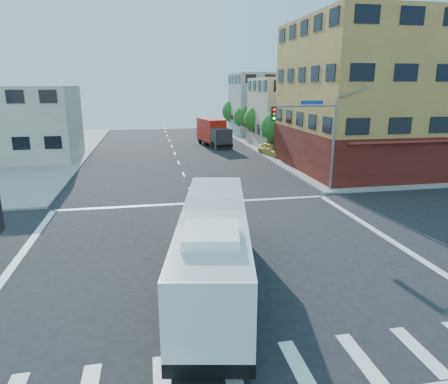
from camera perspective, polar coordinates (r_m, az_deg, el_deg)
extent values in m
plane|color=black|center=(19.48, -0.75, -9.48)|extent=(120.00, 120.00, 0.00)
cube|color=gray|center=(65.29, 25.22, 6.57)|extent=(50.00, 50.00, 0.15)
cube|color=#B49240|center=(42.72, 22.50, 12.48)|extent=(18.00, 15.00, 14.00)
cube|color=maroon|center=(43.14, 21.84, 5.86)|extent=(18.09, 15.08, 4.00)
cube|color=maroon|center=(37.20, 27.87, 6.39)|extent=(16.00, 1.60, 0.51)
cube|color=#BBAF8F|center=(55.34, 10.76, 11.07)|extent=(12.00, 10.00, 9.00)
cube|color=#ADADA8|center=(68.53, 6.47, 12.37)|extent=(12.00, 10.00, 10.00)
cube|color=beige|center=(49.64, -27.33, 8.67)|extent=(12.00, 10.00, 8.00)
cylinder|color=slate|center=(31.80, 15.33, 6.22)|extent=(0.18, 0.18, 7.00)
cylinder|color=slate|center=(30.25, 11.59, 11.93)|extent=(5.01, 0.62, 0.12)
cube|color=black|center=(29.20, 7.09, 11.03)|extent=(0.32, 0.30, 1.00)
sphere|color=#FF0C0C|center=(29.02, 7.21, 11.60)|extent=(0.20, 0.20, 0.20)
sphere|color=yellow|center=(29.04, 7.19, 11.01)|extent=(0.20, 0.20, 0.20)
sphere|color=#19FF33|center=(29.06, 7.17, 10.42)|extent=(0.20, 0.20, 0.20)
cube|color=navy|center=(30.48, 12.47, 12.38)|extent=(1.80, 0.22, 0.28)
cube|color=gray|center=(32.86, 19.74, 14.05)|extent=(0.50, 0.22, 0.14)
cylinder|color=#3B2815|center=(48.35, 7.35, 6.45)|extent=(0.28, 0.28, 1.92)
sphere|color=#18561B|center=(48.05, 7.44, 9.28)|extent=(3.60, 3.60, 3.60)
sphere|color=#18561B|center=(47.81, 8.06, 10.31)|extent=(2.52, 2.52, 2.52)
cylinder|color=#3B2815|center=(55.93, 4.82, 7.71)|extent=(0.28, 0.28, 1.99)
sphere|color=#18561B|center=(55.67, 4.88, 10.28)|extent=(3.80, 3.80, 3.80)
sphere|color=#18561B|center=(55.42, 5.39, 11.23)|extent=(2.66, 2.66, 2.66)
cylinder|color=#3B2815|center=(63.63, 2.89, 8.58)|extent=(0.28, 0.28, 1.89)
sphere|color=#18561B|center=(63.41, 2.92, 10.65)|extent=(3.40, 3.40, 3.40)
sphere|color=#18561B|center=(63.16, 3.35, 11.40)|extent=(2.38, 2.38, 2.38)
cylinder|color=#3B2815|center=(71.38, 1.37, 9.35)|extent=(0.28, 0.28, 2.03)
sphere|color=#18561B|center=(71.17, 1.39, 11.45)|extent=(4.00, 4.00, 4.00)
sphere|color=#18561B|center=(70.90, 1.77, 12.24)|extent=(2.80, 2.80, 2.80)
cube|color=black|center=(16.96, -1.43, -11.33)|extent=(4.76, 12.30, 0.45)
cube|color=white|center=(16.45, -1.46, -7.50)|extent=(4.74, 12.27, 2.85)
cube|color=black|center=(16.39, -1.47, -6.94)|extent=(4.73, 11.93, 1.25)
cube|color=black|center=(22.04, -1.08, -1.39)|extent=(2.32, 0.50, 1.35)
cube|color=#E5590C|center=(21.81, -1.09, 1.16)|extent=(1.89, 0.41, 0.28)
cube|color=white|center=(15.98, -1.49, -2.97)|extent=(4.65, 12.03, 0.12)
cube|color=white|center=(13.07, -1.84, -6.04)|extent=(2.17, 2.50, 0.36)
cube|color=#0D7B48|center=(16.38, -6.08, -10.48)|extent=(1.04, 5.41, 0.28)
cube|color=#0D7B48|center=(16.31, 3.12, -10.52)|extent=(1.04, 5.41, 0.28)
cylinder|color=black|center=(20.55, -4.53, -6.61)|extent=(0.49, 1.08, 1.04)
cylinder|color=#99999E|center=(20.56, -4.92, -6.60)|extent=(0.14, 0.52, 0.52)
cylinder|color=black|center=(20.50, 2.20, -6.62)|extent=(0.49, 1.08, 1.04)
cylinder|color=#99999E|center=(20.50, 2.59, -6.62)|extent=(0.14, 0.52, 0.52)
cylinder|color=black|center=(13.73, -7.12, -18.50)|extent=(0.49, 1.08, 1.04)
cylinder|color=#99999E|center=(13.75, -7.73, -18.48)|extent=(0.14, 0.52, 0.52)
cylinder|color=black|center=(13.66, 3.45, -18.61)|extent=(0.49, 1.08, 1.04)
cylinder|color=#99999E|center=(13.67, 4.06, -18.59)|extent=(0.14, 0.52, 0.52)
cube|color=#28282D|center=(52.46, -0.39, 7.61)|extent=(2.68, 2.61, 2.60)
cube|color=black|center=(51.53, 0.00, 7.92)|extent=(2.08, 0.49, 1.00)
cube|color=red|center=(55.89, -1.84, 8.89)|extent=(3.44, 5.96, 3.00)
cube|color=black|center=(54.97, -1.39, 7.16)|extent=(3.71, 8.28, 0.30)
cylinder|color=black|center=(52.38, -1.54, 6.71)|extent=(0.47, 1.04, 1.00)
cylinder|color=black|center=(53.14, 0.59, 6.83)|extent=(0.47, 1.04, 1.00)
cylinder|color=black|center=(55.08, -2.60, 7.11)|extent=(0.47, 1.04, 1.00)
cylinder|color=black|center=(55.81, -0.55, 7.23)|extent=(0.47, 1.04, 1.00)
cylinder|color=black|center=(57.43, -3.44, 7.43)|extent=(0.47, 1.04, 1.00)
cylinder|color=black|center=(58.12, -1.46, 7.54)|extent=(0.47, 1.04, 1.00)
imported|color=#E0BC4B|center=(47.53, 6.89, 6.07)|extent=(2.75, 4.77, 1.53)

